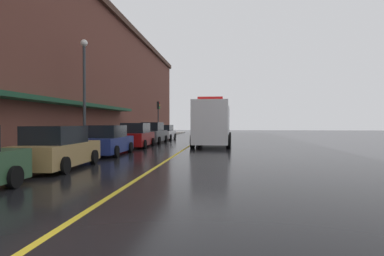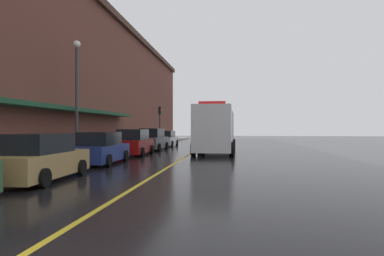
{
  "view_description": "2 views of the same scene",
  "coord_description": "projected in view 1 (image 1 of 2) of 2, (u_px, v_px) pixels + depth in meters",
  "views": [
    {
      "loc": [
        2.9,
        -4.62,
        1.86
      ],
      "look_at": [
        -0.59,
        29.82,
        1.33
      ],
      "focal_mm": 31.21,
      "sensor_mm": 36.0,
      "label": 1
    },
    {
      "loc": [
        3.17,
        -3.45,
        1.94
      ],
      "look_at": [
        0.0,
        22.92,
        1.94
      ],
      "focal_mm": 31.79,
      "sensor_mm": 36.0,
      "label": 2
    }
  ],
  "objects": [
    {
      "name": "parked_car_4",
      "position": [
        153.0,
        133.0,
        31.13
      ],
      "size": [
        2.13,
        4.5,
        1.91
      ],
      "rotation": [
        0.0,
        0.0,
        1.53
      ],
      "color": "#595B60",
      "rests_on": "ground"
    },
    {
      "name": "sidewalk_left",
      "position": [
        126.0,
        142.0,
        30.41
      ],
      "size": [
        2.4,
        70.0,
        0.15
      ],
      "primitive_type": "cube",
      "color": "#9E9B93",
      "rests_on": "ground"
    },
    {
      "name": "ground_plane",
      "position": [
        193.0,
        144.0,
        29.79
      ],
      "size": [
        112.0,
        112.0,
        0.0
      ],
      "primitive_type": "plane",
      "color": "black"
    },
    {
      "name": "traffic_light_near",
      "position": [
        158.0,
        112.0,
        40.62
      ],
      "size": [
        0.38,
        0.36,
        4.3
      ],
      "color": "#232326",
      "rests_on": "sidewalk_left"
    },
    {
      "name": "brick_building_left",
      "position": [
        65.0,
        74.0,
        29.84
      ],
      "size": [
        9.24,
        64.0,
        12.39
      ],
      "color": "brown",
      "rests_on": "ground"
    },
    {
      "name": "street_lamp_left",
      "position": [
        84.0,
        82.0,
        20.93
      ],
      "size": [
        0.44,
        0.44,
        6.94
      ],
      "color": "#33383D",
      "rests_on": "sidewalk_left"
    },
    {
      "name": "parked_car_1",
      "position": [
        58.0,
        149.0,
        13.5
      ],
      "size": [
        2.17,
        4.83,
        1.73
      ],
      "rotation": [
        0.0,
        0.0,
        1.61
      ],
      "color": "#A5844C",
      "rests_on": "ground"
    },
    {
      "name": "parked_car_2",
      "position": [
        108.0,
        141.0,
        19.41
      ],
      "size": [
        2.1,
        4.84,
        1.72
      ],
      "rotation": [
        0.0,
        0.0,
        1.6
      ],
      "color": "navy",
      "rests_on": "ground"
    },
    {
      "name": "parked_car_3",
      "position": [
        136.0,
        136.0,
        25.47
      ],
      "size": [
        2.22,
        4.84,
        1.85
      ],
      "rotation": [
        0.0,
        0.0,
        1.6
      ],
      "color": "maroon",
      "rests_on": "ground"
    },
    {
      "name": "parking_meter_0",
      "position": [
        122.0,
        133.0,
        26.74
      ],
      "size": [
        0.14,
        0.18,
        1.33
      ],
      "color": "#4C4C51",
      "rests_on": "sidewalk_left"
    },
    {
      "name": "box_truck",
      "position": [
        213.0,
        124.0,
        27.42
      ],
      "size": [
        3.09,
        8.85,
        3.75
      ],
      "rotation": [
        0.0,
        0.0,
        -1.59
      ],
      "color": "silver",
      "rests_on": "ground"
    },
    {
      "name": "parked_car_5",
      "position": [
        165.0,
        133.0,
        37.41
      ],
      "size": [
        2.07,
        4.83,
        1.64
      ],
      "rotation": [
        0.0,
        0.0,
        1.57
      ],
      "color": "silver",
      "rests_on": "ground"
    },
    {
      "name": "lane_center_stripe",
      "position": [
        193.0,
        144.0,
        29.79
      ],
      "size": [
        0.16,
        70.0,
        0.01
      ],
      "primitive_type": "cube",
      "color": "gold",
      "rests_on": "ground"
    }
  ]
}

